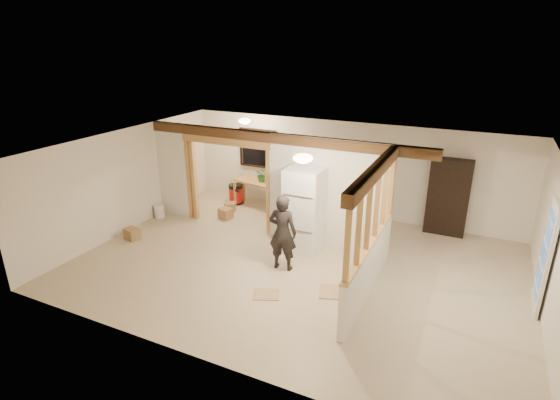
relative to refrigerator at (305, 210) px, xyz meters
The scene contains 30 objects.
floor 1.23m from the refrigerator, 78.38° to the right, with size 9.00×6.50×0.01m, color #BEAB8D.
ceiling 1.73m from the refrigerator, 78.38° to the right, with size 9.00×6.50×0.01m, color white.
wall_back 2.51m from the refrigerator, 86.41° to the left, with size 9.00×0.01×2.50m, color silver.
wall_front 4.02m from the refrigerator, 87.77° to the right, with size 9.00×0.01×2.50m, color silver.
wall_left 4.42m from the refrigerator, behind, with size 0.01×6.50×2.50m, color silver.
wall_right 4.73m from the refrigerator, ahead, with size 0.01×6.50×2.50m, color silver.
partition_left_stub 3.93m from the refrigerator, behind, with size 0.90×0.12×2.50m, color silver.
partition_center 0.64m from the refrigerator, 51.03° to the left, with size 2.80×0.12×2.50m, color silver.
doorway_frame 2.29m from the refrigerator, 168.90° to the left, with size 2.46×0.14×2.20m, color tan.
header_beam_back 1.72m from the refrigerator, 152.45° to the left, with size 7.00×0.18×0.22m, color #55371D.
header_beam_right 2.54m from the refrigerator, 33.44° to the right, with size 0.18×3.30×0.22m, color #55371D.
pony_wall 2.15m from the refrigerator, 33.44° to the right, with size 0.12×3.20×1.00m, color silver.
stud_partition 2.22m from the refrigerator, 33.44° to the right, with size 0.14×3.20×1.32m, color tan.
window_back 3.48m from the refrigerator, 135.40° to the left, with size 1.12×0.10×1.10m, color black.
french_door 4.59m from the refrigerator, ahead, with size 0.12×0.86×2.00m, color white.
ceiling_dome_main 2.03m from the refrigerator, 70.09° to the right, with size 0.36×0.36×0.16m, color #FFEABF.
ceiling_dome_util 3.19m from the refrigerator, 146.69° to the left, with size 0.32×0.32×0.14m, color #FFEABF.
hanging_bulb 2.37m from the refrigerator, 155.50° to the left, with size 0.07×0.07×0.07m, color #FFD88C.
refrigerator is the anchor object (origin of this frame).
woman 1.01m from the refrigerator, 93.66° to the right, with size 0.59×0.39×1.62m, color #2B2727.
work_table 3.02m from the refrigerator, 139.39° to the left, with size 1.20×0.60×0.76m, color tan.
potted_plant 2.81m from the refrigerator, 137.14° to the left, with size 0.35×0.30×0.39m, color #265223.
shop_vac 3.49m from the refrigerator, 147.25° to the left, with size 0.45×0.45×0.58m, color #B41710.
bookshelf 3.57m from the refrigerator, 39.33° to the left, with size 0.94×0.31×1.87m, color black.
bucket 4.26m from the refrigerator, behind, with size 0.26×0.26×0.33m, color white.
box_util_a 2.80m from the refrigerator, 163.23° to the left, with size 0.32×0.28×0.28m, color #9A744A.
box_util_b 3.09m from the refrigerator, 155.53° to the left, with size 0.27×0.27×0.26m, color #9A744A.
box_front 4.17m from the refrigerator, 161.86° to the right, with size 0.33×0.27×0.27m, color #9A744A.
floor_panel_near 2.08m from the refrigerator, 50.39° to the right, with size 0.51×0.51×0.02m, color tan.
floor_panel_far 2.26m from the refrigerator, 87.44° to the right, with size 0.49×0.39×0.02m, color tan.
Camera 1 is at (3.17, -7.51, 4.50)m, focal length 28.00 mm.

